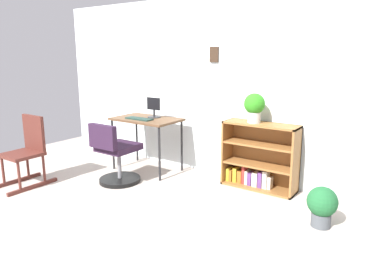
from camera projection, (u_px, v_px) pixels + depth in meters
name	position (u px, v px, depth m)	size (l,w,h in m)	color
ground_plane	(80.00, 231.00, 3.21)	(6.24, 6.24, 0.00)	#A89C91
wall_back	(205.00, 86.00, 4.71)	(5.20, 0.12, 2.36)	silver
desk	(147.00, 123.00, 4.79)	(0.93, 0.57, 0.74)	brown
monitor	(154.00, 108.00, 4.81)	(0.22, 0.18, 0.28)	#262628
keyboard	(139.00, 119.00, 4.69)	(0.40, 0.14, 0.02)	#1C332D
office_chair	(116.00, 157.00, 4.35)	(0.52, 0.55, 0.79)	black
rocking_chair	(27.00, 150.00, 4.30)	(0.42, 0.64, 0.86)	#52251E
bookshelf_low	(259.00, 159.00, 4.22)	(0.90, 0.30, 0.81)	brown
potted_plant_on_shelf	(254.00, 106.00, 4.08)	(0.25, 0.25, 0.35)	#B7B2A8
potted_plant_floor	(322.00, 205.00, 3.25)	(0.28, 0.28, 0.39)	#474C51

